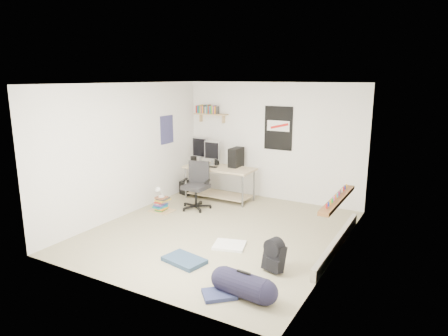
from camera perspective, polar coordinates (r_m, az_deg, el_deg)
The scene contains 26 objects.
floor at distance 6.99m, azimuth -0.73°, elevation -9.03°, with size 4.00×4.50×0.01m, color gray.
ceiling at distance 6.48m, azimuth -0.79°, elevation 12.02°, with size 4.00×4.50×0.01m, color white.
back_wall at distance 8.61m, azimuth 6.83°, elevation 3.76°, with size 4.00×0.01×2.50m, color silver.
left_wall at distance 7.81m, azimuth -13.59°, elevation 2.55°, with size 0.01×4.50×2.50m, color silver.
right_wall at distance 5.90m, azimuth 16.32°, elevation -0.91°, with size 0.01×4.50×2.50m, color silver.
desk at distance 8.65m, azimuth -0.65°, elevation -2.11°, with size 1.52×0.66×0.69m, color #CEB68F.
monitor_left at distance 9.01m, azimuth -3.46°, elevation 2.10°, with size 0.41×0.10×0.45m, color #B1B0B6.
monitor_right at distance 8.76m, azimuth -1.68°, elevation 1.65°, with size 0.37×0.09×0.41m, color #ABACB0.
pc_tower at distance 8.59m, azimuth 1.74°, elevation 1.49°, with size 0.19×0.41×0.43m, color black.
keyboard at distance 8.62m, azimuth -2.29°, elevation 0.15°, with size 0.43×0.15×0.02m, color black.
speaker_left at distance 8.88m, azimuth -4.36°, elevation 1.07°, with size 0.10×0.10×0.19m, color black.
speaker_right at distance 8.74m, azimuth -1.03°, elevation 0.80°, with size 0.08×0.08×0.16m, color black.
office_chair at distance 8.00m, azimuth -4.05°, elevation -2.46°, with size 0.62×0.62×0.95m, color black.
wall_shelf at distance 9.10m, azimuth -1.89°, elevation 7.70°, with size 0.80×0.22×0.24m, color tan.
poster_back_wall at distance 8.49m, azimuth 7.75°, elevation 5.65°, with size 0.62×0.03×0.92m, color black.
poster_left_wall at distance 8.66m, azimuth -8.17°, elevation 5.44°, with size 0.02×0.42×0.60m, color navy.
window at distance 6.15m, azimuth 16.60°, elevation 1.54°, with size 0.10×1.50×1.26m, color brown.
baseboard_heater at distance 6.55m, azimuth 15.87°, elevation -10.21°, with size 0.08×2.50×0.18m, color #B7B2A8.
backpack at distance 5.61m, azimuth 7.17°, elevation -12.58°, with size 0.27×0.22×0.36m, color black.
duffel_bag at distance 5.02m, azimuth 2.81°, elevation -16.51°, with size 0.31×0.31×0.61m, color black.
tshirt at distance 6.39m, azimuth 0.79°, elevation -10.98°, with size 0.48×0.41×0.04m, color white.
jeans_a at distance 5.92m, azimuth -5.69°, elevation -12.98°, with size 0.59×0.38×0.06m, color navy.
jeans_b at distance 5.09m, azimuth -0.66°, elevation -17.58°, with size 0.40×0.30×0.05m, color navy.
book_stack at distance 8.03m, azimuth -8.91°, elevation -5.05°, with size 0.45×0.37×0.31m, color brown.
desk_lamp at distance 7.94m, azimuth -8.94°, elevation -3.53°, with size 0.12×0.20×0.20m, color white.
subwoofer at distance 9.10m, azimuth -5.25°, elevation -2.86°, with size 0.27×0.27×0.30m, color black.
Camera 1 is at (3.27, -5.60, 2.61)m, focal length 32.00 mm.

